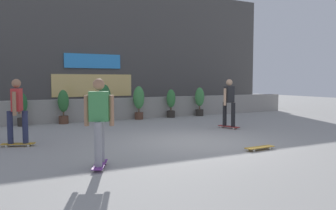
# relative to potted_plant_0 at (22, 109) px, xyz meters

# --- Properties ---
(ground_plane) EXTENTS (48.00, 48.00, 0.00)m
(ground_plane) POSITION_rel_potted_plant_0_xyz_m (3.84, -5.55, -0.64)
(ground_plane) COLOR #9E9B96
(planter_wall) EXTENTS (18.00, 0.40, 0.90)m
(planter_wall) POSITION_rel_potted_plant_0_xyz_m (3.84, 0.45, -0.19)
(planter_wall) COLOR gray
(planter_wall) RESTS_ON ground
(building_backdrop) EXTENTS (20.00, 2.08, 6.50)m
(building_backdrop) POSITION_rel_potted_plant_0_xyz_m (3.84, 4.45, 2.61)
(building_backdrop) COLOR #4C4947
(building_backdrop) RESTS_ON ground
(potted_plant_0) EXTENTS (0.37, 0.37, 1.20)m
(potted_plant_0) POSITION_rel_potted_plant_0_xyz_m (0.00, 0.00, 0.00)
(potted_plant_0) COLOR #2D2823
(potted_plant_0) RESTS_ON ground
(potted_plant_1) EXTENTS (0.41, 0.41, 1.29)m
(potted_plant_1) POSITION_rel_potted_plant_0_xyz_m (1.45, 0.00, 0.08)
(potted_plant_1) COLOR brown
(potted_plant_1) RESTS_ON ground
(potted_plant_2) EXTENTS (0.51, 0.51, 1.49)m
(potted_plant_2) POSITION_rel_potted_plant_0_xyz_m (3.06, -0.00, 0.23)
(potted_plant_2) COLOR #2D2823
(potted_plant_2) RESTS_ON ground
(potted_plant_3) EXTENTS (0.47, 0.47, 1.41)m
(potted_plant_3) POSITION_rel_potted_plant_0_xyz_m (4.56, 0.00, 0.17)
(potted_plant_3) COLOR brown
(potted_plant_3) RESTS_ON ground
(potted_plant_4) EXTENTS (0.39, 0.39, 1.25)m
(potted_plant_4) POSITION_rel_potted_plant_0_xyz_m (6.10, 0.00, 0.05)
(potted_plant_4) COLOR #2D2823
(potted_plant_4) RESTS_ON ground
(potted_plant_5) EXTENTS (0.43, 0.43, 1.32)m
(potted_plant_5) POSITION_rel_potted_plant_0_xyz_m (7.61, 0.00, 0.10)
(potted_plant_5) COLOR #2D2823
(potted_plant_5) RESTS_ON ground
(skater_by_wall_right) EXTENTS (0.52, 0.81, 1.70)m
(skater_by_wall_right) POSITION_rel_potted_plant_0_xyz_m (0.81, -7.07, 0.30)
(skater_by_wall_right) COLOR #72338C
(skater_by_wall_right) RESTS_ON ground
(skater_foreground) EXTENTS (0.82, 0.54, 1.70)m
(skater_foreground) POSITION_rel_potted_plant_0_xyz_m (-0.42, -4.06, 0.30)
(skater_foreground) COLOR #BF8C26
(skater_foreground) RESTS_ON ground
(skater_far_right) EXTENTS (0.54, 0.82, 1.70)m
(skater_far_right) POSITION_rel_potted_plant_0_xyz_m (6.28, -3.92, 0.30)
(skater_far_right) COLOR maroon
(skater_far_right) RESTS_ON ground
(skateboard_near_camera) EXTENTS (0.81, 0.23, 0.08)m
(skateboard_near_camera) POSITION_rel_potted_plant_0_xyz_m (4.67, -7.21, -0.58)
(skateboard_near_camera) COLOR #BF8C26
(skateboard_near_camera) RESTS_ON ground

